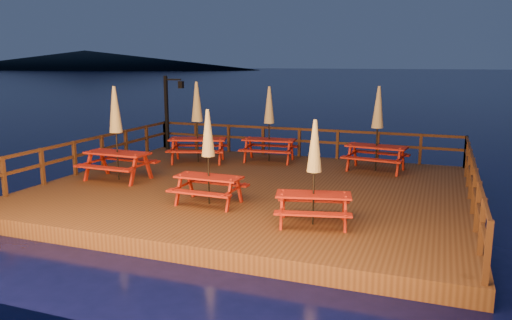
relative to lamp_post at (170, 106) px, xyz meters
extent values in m
plane|color=black|center=(5.39, -4.55, -2.20)|extent=(500.00, 500.00, 0.00)
cube|color=#492C17|center=(5.39, -4.55, -2.00)|extent=(12.00, 10.00, 0.40)
cylinder|color=#392112|center=(-0.21, 0.05, -2.50)|extent=(0.24, 0.24, 1.40)
cylinder|color=#392112|center=(5.39, -9.15, -2.50)|extent=(0.24, 0.24, 1.40)
cylinder|color=#392112|center=(5.39, 0.05, -2.50)|extent=(0.24, 0.24, 1.40)
cylinder|color=#392112|center=(10.99, -9.15, -2.50)|extent=(0.24, 0.24, 1.40)
cylinder|color=#392112|center=(10.99, 0.05, -2.50)|extent=(0.24, 0.24, 1.40)
cube|color=#392112|center=(5.39, 0.30, -0.75)|extent=(11.70, 0.06, 0.09)
cube|color=#392112|center=(5.39, 0.30, -1.19)|extent=(11.70, 0.06, 0.09)
cube|color=#392112|center=(0.71, 0.30, -1.25)|extent=(0.10, 0.10, 1.10)
cube|color=#392112|center=(5.39, 0.30, -1.25)|extent=(0.10, 0.10, 1.10)
cube|color=#392112|center=(10.07, 0.30, -1.25)|extent=(0.10, 0.10, 1.10)
cube|color=#392112|center=(-0.46, -4.55, -0.75)|extent=(0.06, 9.70, 0.09)
cube|color=#392112|center=(-0.46, -4.55, -1.19)|extent=(0.06, 9.70, 0.09)
cube|color=#392112|center=(-0.46, -4.55, -1.25)|extent=(0.10, 0.10, 1.10)
cube|color=#392112|center=(-0.46, -0.67, -1.25)|extent=(0.10, 0.10, 1.10)
cube|color=#392112|center=(11.24, -4.55, -0.75)|extent=(0.06, 9.70, 0.09)
cube|color=#392112|center=(11.24, -4.55, -1.19)|extent=(0.06, 9.70, 0.09)
cube|color=#392112|center=(11.24, -8.43, -1.25)|extent=(0.10, 0.10, 1.10)
cube|color=#392112|center=(11.24, -4.55, -1.25)|extent=(0.10, 0.10, 1.10)
cube|color=#392112|center=(11.24, -0.67, -1.25)|extent=(0.10, 0.10, 1.10)
cube|color=black|center=(-0.16, 0.00, -0.30)|extent=(0.12, 0.12, 3.00)
cube|color=black|center=(0.19, 0.00, 1.05)|extent=(0.70, 0.06, 0.06)
cube|color=black|center=(0.54, 0.00, 0.85)|extent=(0.18, 0.18, 0.28)
sphere|color=#FFCD66|center=(0.54, 0.00, 0.85)|extent=(0.14, 0.14, 0.14)
ellipsoid|color=black|center=(-154.61, 185.45, 2.30)|extent=(180.00, 84.00, 9.00)
cube|color=maroon|center=(4.98, -6.73, -1.09)|extent=(1.70, 0.69, 0.05)
cube|color=maroon|center=(4.99, -6.16, -1.37)|extent=(1.69, 0.30, 0.05)
cube|color=maroon|center=(4.97, -7.29, -1.37)|extent=(1.69, 0.30, 0.05)
cube|color=maroon|center=(4.29, -6.40, -1.44)|extent=(0.06, 0.10, 0.70)
cube|color=maroon|center=(4.27, -7.02, -1.44)|extent=(0.06, 0.10, 0.70)
cube|color=maroon|center=(5.69, -6.43, -1.44)|extent=(0.06, 0.10, 0.70)
cube|color=maroon|center=(5.68, -7.05, -1.44)|extent=(0.06, 0.10, 0.70)
cylinder|color=black|center=(4.98, -6.73, -0.62)|extent=(0.04, 0.04, 2.35)
cone|color=tan|center=(4.98, -6.73, 0.03)|extent=(0.34, 0.34, 1.17)
sphere|color=black|center=(4.98, -6.73, 0.58)|extent=(0.07, 0.07, 0.07)
cube|color=maroon|center=(1.21, -5.30, -0.96)|extent=(2.02, 0.84, 0.06)
cube|color=maroon|center=(1.23, -4.63, -1.30)|extent=(2.00, 0.38, 0.06)
cube|color=maroon|center=(1.19, -5.96, -1.30)|extent=(2.00, 0.38, 0.06)
cube|color=maroon|center=(0.39, -4.90, -1.38)|extent=(0.07, 0.11, 0.83)
cube|color=maroon|center=(0.37, -5.63, -1.38)|extent=(0.07, 0.11, 0.83)
cube|color=maroon|center=(2.05, -4.96, -1.38)|extent=(0.07, 0.11, 0.83)
cube|color=maroon|center=(2.03, -5.69, -1.38)|extent=(0.07, 0.11, 0.83)
cylinder|color=black|center=(1.21, -5.30, -0.41)|extent=(0.05, 0.05, 2.77)
cone|color=tan|center=(1.21, -5.30, 0.36)|extent=(0.40, 0.40, 1.38)
sphere|color=black|center=(1.21, -5.30, 1.01)|extent=(0.08, 0.08, 0.08)
cube|color=maroon|center=(2.26, -2.00, -0.96)|extent=(2.15, 1.35, 0.06)
cube|color=maroon|center=(2.06, -1.36, -1.29)|extent=(2.01, 0.91, 0.06)
cube|color=maroon|center=(2.46, -2.64, -1.29)|extent=(2.01, 0.91, 0.06)
cube|color=maroon|center=(1.35, -1.91, -1.38)|extent=(0.10, 0.13, 0.84)
cube|color=maroon|center=(1.58, -2.61, -1.38)|extent=(0.10, 0.13, 0.84)
cube|color=maroon|center=(2.95, -1.40, -1.38)|extent=(0.10, 0.13, 0.84)
cube|color=maroon|center=(3.17, -2.10, -1.38)|extent=(0.10, 0.13, 0.84)
cylinder|color=black|center=(2.26, -2.00, -0.40)|extent=(0.05, 0.05, 2.79)
cone|color=tan|center=(2.26, -2.00, 0.38)|extent=(0.40, 0.40, 1.39)
sphere|color=black|center=(2.26, -2.00, 1.03)|extent=(0.08, 0.08, 0.08)
cube|color=maroon|center=(4.61, -0.95, -1.01)|extent=(1.95, 0.92, 0.05)
cube|color=maroon|center=(4.54, -0.32, -1.32)|extent=(1.91, 0.48, 0.05)
cube|color=maroon|center=(4.67, -1.57, -1.32)|extent=(1.91, 0.48, 0.05)
cube|color=maroon|center=(3.79, -0.68, -1.40)|extent=(0.07, 0.11, 0.79)
cube|color=maroon|center=(3.86, -1.37, -1.40)|extent=(0.07, 0.11, 0.79)
cube|color=maroon|center=(5.35, -0.53, -1.40)|extent=(0.07, 0.11, 0.79)
cube|color=maroon|center=(5.42, -1.21, -1.40)|extent=(0.07, 0.11, 0.79)
cylinder|color=black|center=(4.61, -0.95, -0.49)|extent=(0.05, 0.05, 2.62)
cone|color=tan|center=(4.61, -0.95, 0.25)|extent=(0.38, 0.38, 1.31)
sphere|color=black|center=(4.61, -0.95, 0.86)|extent=(0.07, 0.07, 0.07)
cube|color=maroon|center=(8.45, -1.22, -0.98)|extent=(2.03, 1.00, 0.05)
cube|color=maroon|center=(8.53, -0.58, -1.31)|extent=(1.97, 0.55, 0.05)
cube|color=maroon|center=(8.37, -1.87, -1.31)|extent=(1.97, 0.55, 0.05)
cube|color=maroon|center=(7.69, -0.77, -1.39)|extent=(0.08, 0.12, 0.81)
cube|color=maroon|center=(7.60, -1.48, -1.39)|extent=(0.08, 0.12, 0.81)
cube|color=maroon|center=(9.30, -0.97, -1.39)|extent=(0.08, 0.12, 0.81)
cube|color=maroon|center=(9.21, -1.68, -1.39)|extent=(0.08, 0.12, 0.81)
cylinder|color=black|center=(8.45, -1.22, -0.44)|extent=(0.05, 0.05, 2.70)
cone|color=tan|center=(8.45, -1.22, 0.31)|extent=(0.39, 0.39, 1.35)
sphere|color=black|center=(8.45, -1.22, 0.94)|extent=(0.08, 0.08, 0.08)
cube|color=maroon|center=(7.86, -7.39, -1.11)|extent=(1.74, 1.00, 0.05)
cube|color=maroon|center=(7.74, -6.86, -1.38)|extent=(1.66, 0.62, 0.05)
cube|color=maroon|center=(7.99, -7.93, -1.38)|extent=(1.66, 0.62, 0.05)
cube|color=maroon|center=(7.13, -7.25, -1.45)|extent=(0.07, 0.10, 0.68)
cube|color=maroon|center=(7.27, -7.84, -1.45)|extent=(0.07, 0.10, 0.68)
cube|color=maroon|center=(8.46, -6.94, -1.45)|extent=(0.07, 0.10, 0.68)
cube|color=maroon|center=(8.60, -7.53, -1.45)|extent=(0.07, 0.10, 0.68)
cylinder|color=black|center=(7.86, -7.39, -0.65)|extent=(0.04, 0.04, 2.28)
cone|color=tan|center=(7.86, -7.39, -0.02)|extent=(0.33, 0.33, 1.14)
sphere|color=black|center=(7.86, -7.39, 0.51)|extent=(0.06, 0.06, 0.06)
camera|label=1|loc=(10.40, -17.80, 1.79)|focal=35.00mm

